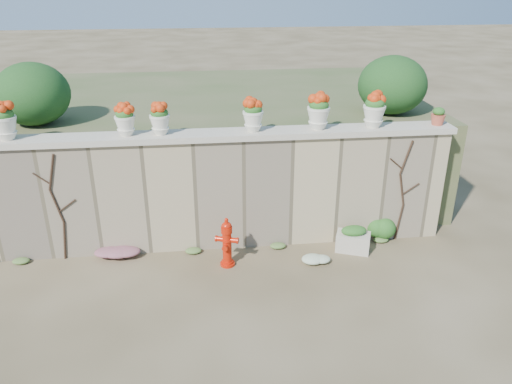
{
  "coord_description": "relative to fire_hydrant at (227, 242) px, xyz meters",
  "views": [
    {
      "loc": [
        -0.29,
        -6.15,
        4.53
      ],
      "look_at": [
        0.59,
        1.4,
        1.16
      ],
      "focal_mm": 35.0,
      "sensor_mm": 36.0,
      "label": 1
    }
  ],
  "objects": [
    {
      "name": "stone_wall",
      "position": [
        -0.07,
        0.75,
        0.56
      ],
      "size": [
        8.0,
        0.4,
        2.0
      ],
      "primitive_type": "cube",
      "color": "tan",
      "rests_on": "ground"
    },
    {
      "name": "urn_pot_1",
      "position": [
        -1.54,
        0.75,
        1.92
      ],
      "size": [
        0.33,
        0.33,
        0.52
      ],
      "color": "silver",
      "rests_on": "wall_cap"
    },
    {
      "name": "urn_pot_2",
      "position": [
        -0.99,
        0.75,
        1.92
      ],
      "size": [
        0.33,
        0.33,
        0.52
      ],
      "color": "silver",
      "rests_on": "wall_cap"
    },
    {
      "name": "ground",
      "position": [
        -0.07,
        -1.05,
        -0.44
      ],
      "size": [
        80.0,
        80.0,
        0.0
      ],
      "primitive_type": "plane",
      "color": "#493D24",
      "rests_on": "ground"
    },
    {
      "name": "white_flowers",
      "position": [
        1.52,
        -0.09,
        -0.35
      ],
      "size": [
        0.48,
        0.39,
        0.17
      ],
      "primitive_type": "ellipsoid",
      "color": "white",
      "rests_on": "ground"
    },
    {
      "name": "magenta_clump",
      "position": [
        -1.81,
        0.44,
        -0.31
      ],
      "size": [
        1.01,
        0.67,
        0.27
      ],
      "primitive_type": "ellipsoid",
      "color": "#B9257A",
      "rests_on": "ground"
    },
    {
      "name": "urn_pot_5",
      "position": [
        2.58,
        0.75,
        1.95
      ],
      "size": [
        0.38,
        0.38,
        0.59
      ],
      "color": "silver",
      "rests_on": "wall_cap"
    },
    {
      "name": "green_shrub",
      "position": [
        2.8,
        0.5,
        -0.18
      ],
      "size": [
        0.55,
        0.49,
        0.52
      ],
      "primitive_type": "ellipsoid",
      "color": "#1E5119",
      "rests_on": "ground"
    },
    {
      "name": "fire_hydrant",
      "position": [
        0.0,
        0.0,
        0.0
      ],
      "size": [
        0.38,
        0.27,
        0.87
      ],
      "rotation": [
        0.0,
        0.0,
        -0.32
      ],
      "color": "red",
      "rests_on": "ground"
    },
    {
      "name": "vine_left",
      "position": [
        -2.74,
        0.53,
        0.55
      ],
      "size": [
        0.6,
        0.04,
        1.91
      ],
      "color": "black",
      "rests_on": "ground"
    },
    {
      "name": "urn_pot_3",
      "position": [
        0.52,
        0.75,
        1.93
      ],
      "size": [
        0.34,
        0.34,
        0.54
      ],
      "color": "silver",
      "rests_on": "wall_cap"
    },
    {
      "name": "urn_pot_4",
      "position": [
        1.62,
        0.75,
        1.95
      ],
      "size": [
        0.38,
        0.38,
        0.6
      ],
      "color": "silver",
      "rests_on": "wall_cap"
    },
    {
      "name": "raised_fill",
      "position": [
        -0.07,
        3.95,
        0.56
      ],
      "size": [
        9.0,
        6.0,
        2.0
      ],
      "primitive_type": "cube",
      "color": "#384C23",
      "rests_on": "ground"
    },
    {
      "name": "planter_box",
      "position": [
        2.23,
        0.22,
        -0.22
      ],
      "size": [
        0.66,
        0.53,
        0.48
      ],
      "rotation": [
        0.0,
        0.0,
        -0.38
      ],
      "color": "beige",
      "rests_on": "ground"
    },
    {
      "name": "terracotta_pot",
      "position": [
        3.73,
        0.75,
        1.8
      ],
      "size": [
        0.25,
        0.25,
        0.29
      ],
      "color": "#B14C36",
      "rests_on": "wall_cap"
    },
    {
      "name": "urn_pot_0",
      "position": [
        -3.38,
        0.75,
        1.95
      ],
      "size": [
        0.38,
        0.38,
        0.59
      ],
      "color": "silver",
      "rests_on": "wall_cap"
    },
    {
      "name": "vine_right",
      "position": [
        3.16,
        0.53,
        0.55
      ],
      "size": [
        0.6,
        0.04,
        1.91
      ],
      "color": "black",
      "rests_on": "ground"
    },
    {
      "name": "back_shrub_left",
      "position": [
        -3.27,
        1.95,
        2.11
      ],
      "size": [
        1.3,
        1.3,
        1.1
      ],
      "primitive_type": "ellipsoid",
      "color": "#143814",
      "rests_on": "raised_fill"
    },
    {
      "name": "wall_cap",
      "position": [
        -0.07,
        0.75,
        1.61
      ],
      "size": [
        8.1,
        0.52,
        0.1
      ],
      "primitive_type": "cube",
      "color": "beige",
      "rests_on": "stone_wall"
    },
    {
      "name": "back_shrub_right",
      "position": [
        3.33,
        1.95,
        2.11
      ],
      "size": [
        1.3,
        1.3,
        1.1
      ],
      "primitive_type": "ellipsoid",
      "color": "#143814",
      "rests_on": "raised_fill"
    }
  ]
}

